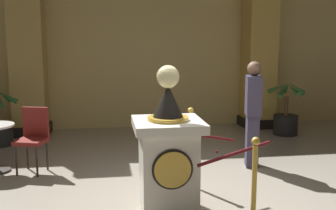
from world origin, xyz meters
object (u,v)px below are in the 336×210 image
stanchion_near (253,207)px  potted_palm_right (286,118)px  cafe_chair_red (33,134)px  bystander_guest (253,112)px  pedestal_clock (168,156)px  stanchion_far (190,159)px

stanchion_near → potted_palm_right: 4.83m
stanchion_near → cafe_chair_red: (-2.45, 2.60, 0.20)m
potted_palm_right → bystander_guest: 2.44m
stanchion_near → bystander_guest: bearing=70.3°
stanchion_near → pedestal_clock: bearing=129.2°
stanchion_far → stanchion_near: bearing=-80.3°
pedestal_clock → potted_palm_right: 4.53m
stanchion_far → pedestal_clock: bearing=-118.5°
stanchion_far → potted_palm_right: size_ratio=0.95×
pedestal_clock → cafe_chair_red: 2.47m
cafe_chair_red → bystander_guest: bearing=-4.2°
bystander_guest → cafe_chair_red: 3.32m
bystander_guest → cafe_chair_red: (-3.30, 0.24, -0.29)m
stanchion_near → bystander_guest: 2.55m
potted_palm_right → bystander_guest: bearing=-126.7°
potted_palm_right → cafe_chair_red: (-4.72, -1.66, 0.23)m
potted_palm_right → pedestal_clock: bearing=-131.1°
pedestal_clock → stanchion_near: (0.70, -0.86, -0.29)m
stanchion_near → bystander_guest: (0.84, 2.35, 0.49)m
cafe_chair_red → pedestal_clock: bearing=-44.8°
pedestal_clock → cafe_chair_red: (-1.75, 1.74, -0.09)m
potted_palm_right → cafe_chair_red: 5.01m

